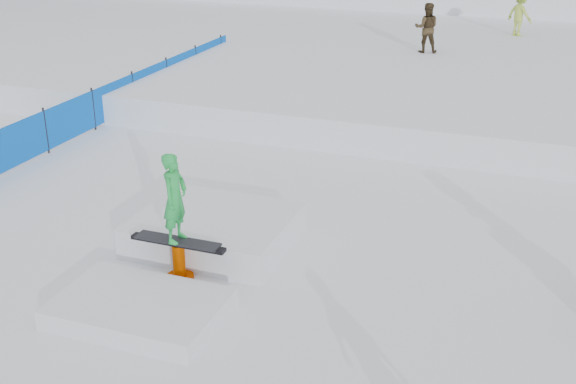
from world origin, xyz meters
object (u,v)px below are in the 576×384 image
(walker_ygreen, at_px, (520,14))
(jib_rail_feature, at_px, (196,246))
(walker_olive, at_px, (427,28))
(safety_fence, at_px, (93,109))

(walker_ygreen, distance_m, jib_rail_feature, 18.62)
(walker_olive, bearing_deg, walker_ygreen, -135.53)
(safety_fence, height_order, jib_rail_feature, jib_rail_feature)
(safety_fence, xyz_separation_m, walker_olive, (6.85, 8.64, 1.04))
(walker_olive, xyz_separation_m, jib_rail_feature, (-1.14, -14.15, -1.29))
(safety_fence, relative_size, walker_olive, 10.11)
(walker_ygreen, relative_size, jib_rail_feature, 0.35)
(walker_olive, relative_size, jib_rail_feature, 0.36)
(safety_fence, height_order, walker_ygreen, walker_ygreen)
(safety_fence, relative_size, walker_ygreen, 10.29)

